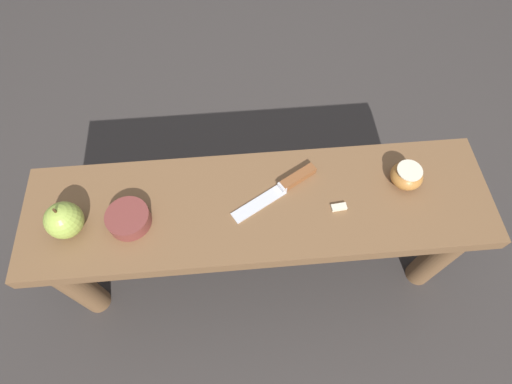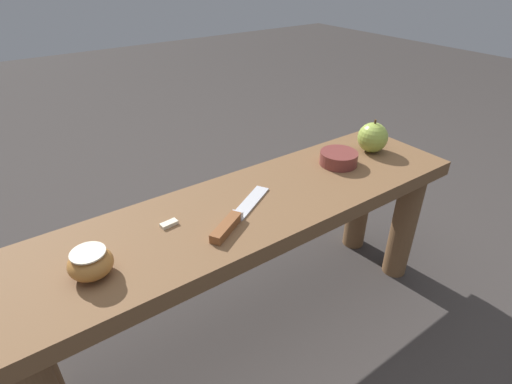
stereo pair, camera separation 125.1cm
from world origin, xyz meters
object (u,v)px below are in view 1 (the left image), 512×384
at_px(knife, 287,185).
at_px(bowl, 129,219).
at_px(wooden_bench, 259,220).
at_px(apple_cut, 407,176).
at_px(apple_whole, 64,220).

relative_size(knife, bowl, 2.21).
bearing_deg(wooden_bench, apple_cut, -174.92).
xyz_separation_m(apple_whole, bowl, (-0.14, -0.00, -0.03)).
xyz_separation_m(apple_cut, bowl, (0.68, 0.06, -0.01)).
bearing_deg(wooden_bench, knife, -149.31).
height_order(apple_whole, apple_cut, apple_whole).
bearing_deg(apple_whole, wooden_bench, -176.59).
xyz_separation_m(wooden_bench, knife, (-0.07, -0.04, 0.10)).
xyz_separation_m(wooden_bench, apple_whole, (0.45, 0.03, 0.14)).
distance_m(knife, bowl, 0.39).
relative_size(apple_cut, bowl, 0.78).
xyz_separation_m(knife, apple_whole, (0.52, 0.07, 0.04)).
height_order(knife, apple_cut, apple_cut).
bearing_deg(apple_cut, knife, -2.05).
height_order(knife, apple_whole, apple_whole).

